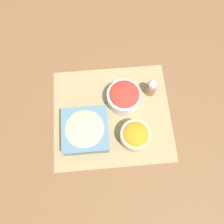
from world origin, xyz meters
name	(u,v)px	position (x,y,z in m)	size (l,w,h in m)	color
ground_plane	(112,115)	(0.00, 0.00, 0.00)	(3.00, 3.00, 0.00)	brown
placemat	(112,115)	(0.00, 0.00, 0.00)	(0.46, 0.41, 0.00)	#937F56
cucumber_bowl	(85,130)	(-0.10, -0.06, 0.04)	(0.17, 0.17, 0.07)	slate
tomato_bowl	(124,96)	(0.05, 0.06, 0.04)	(0.13, 0.13, 0.07)	white
carrot_bowl	(135,135)	(0.08, -0.10, 0.04)	(0.11, 0.11, 0.07)	#C6B28E
pepper_shaker	(151,87)	(0.16, 0.08, 0.05)	(0.04, 0.04, 0.09)	olive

